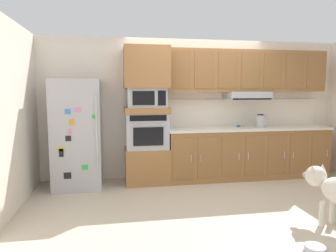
# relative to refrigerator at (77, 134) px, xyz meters

# --- Properties ---
(ground_plane) EXTENTS (9.60, 9.60, 0.00)m
(ground_plane) POSITION_rel_refrigerator_xyz_m (2.05, -0.68, -0.88)
(ground_plane) COLOR beige
(back_kitchen_wall) EXTENTS (6.20, 0.12, 2.50)m
(back_kitchen_wall) POSITION_rel_refrigerator_xyz_m (2.05, 0.43, 0.37)
(back_kitchen_wall) COLOR silver
(back_kitchen_wall) RESTS_ON ground
(side_panel_left) EXTENTS (0.12, 7.10, 2.50)m
(side_panel_left) POSITION_rel_refrigerator_xyz_m (-0.75, -0.68, 0.37)
(side_panel_left) COLOR silver
(side_panel_left) RESTS_ON ground
(refrigerator) EXTENTS (0.76, 0.73, 1.76)m
(refrigerator) POSITION_rel_refrigerator_xyz_m (0.00, 0.00, 0.00)
(refrigerator) COLOR #ADADB2
(refrigerator) RESTS_ON ground
(oven_base_cabinet) EXTENTS (0.74, 0.62, 0.60)m
(oven_base_cabinet) POSITION_rel_refrigerator_xyz_m (1.14, 0.07, -0.58)
(oven_base_cabinet) COLOR #996638
(oven_base_cabinet) RESTS_ON ground
(built_in_oven) EXTENTS (0.70, 0.62, 0.60)m
(built_in_oven) POSITION_rel_refrigerator_xyz_m (1.14, 0.07, 0.02)
(built_in_oven) COLOR #A8AAAF
(built_in_oven) RESTS_ON oven_base_cabinet
(appliance_mid_shelf) EXTENTS (0.74, 0.62, 0.10)m
(appliance_mid_shelf) POSITION_rel_refrigerator_xyz_m (1.14, 0.07, 0.37)
(appliance_mid_shelf) COLOR #996638
(appliance_mid_shelf) RESTS_ON built_in_oven
(microwave) EXTENTS (0.64, 0.54, 0.32)m
(microwave) POSITION_rel_refrigerator_xyz_m (1.14, 0.07, 0.58)
(microwave) COLOR #A8AAAF
(microwave) RESTS_ON appliance_mid_shelf
(appliance_upper_cabinet) EXTENTS (0.74, 0.62, 0.68)m
(appliance_upper_cabinet) POSITION_rel_refrigerator_xyz_m (1.14, 0.07, 1.08)
(appliance_upper_cabinet) COLOR #996638
(appliance_upper_cabinet) RESTS_ON microwave
(lower_cabinet_run) EXTENTS (2.95, 0.63, 0.88)m
(lower_cabinet_run) POSITION_rel_refrigerator_xyz_m (2.98, 0.07, -0.44)
(lower_cabinet_run) COLOR #996638
(lower_cabinet_run) RESTS_ON ground
(countertop_slab) EXTENTS (2.99, 0.64, 0.04)m
(countertop_slab) POSITION_rel_refrigerator_xyz_m (2.98, 0.07, 0.02)
(countertop_slab) COLOR silver
(countertop_slab) RESTS_ON lower_cabinet_run
(backsplash_panel) EXTENTS (2.99, 0.02, 0.50)m
(backsplash_panel) POSITION_rel_refrigerator_xyz_m (2.98, 0.36, 0.29)
(backsplash_panel) COLOR white
(backsplash_panel) RESTS_ON countertop_slab
(upper_cabinet_with_hood) EXTENTS (2.95, 0.48, 0.88)m
(upper_cabinet_with_hood) POSITION_rel_refrigerator_xyz_m (2.98, 0.19, 1.02)
(upper_cabinet_with_hood) COLOR #996638
(upper_cabinet_with_hood) RESTS_ON backsplash_panel
(screwdriver) EXTENTS (0.17, 0.17, 0.03)m
(screwdriver) POSITION_rel_refrigerator_xyz_m (2.85, 0.17, 0.05)
(screwdriver) COLOR blue
(screwdriver) RESTS_ON countertop_slab
(electric_kettle) EXTENTS (0.17, 0.17, 0.24)m
(electric_kettle) POSITION_rel_refrigerator_xyz_m (3.19, 0.02, 0.15)
(electric_kettle) COLOR #A8AAAF
(electric_kettle) RESTS_ON countertop_slab
(dog) EXTENTS (0.43, 0.96, 0.69)m
(dog) POSITION_rel_refrigerator_xyz_m (3.07, -2.11, -0.43)
(dog) COLOR beige
(dog) RESTS_ON ground
(dog_food_bowl) EXTENTS (0.20, 0.20, 0.06)m
(dog_food_bowl) POSITION_rel_refrigerator_xyz_m (2.52, -2.55, -0.85)
(dog_food_bowl) COLOR #B2B7BC
(dog_food_bowl) RESTS_ON ground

